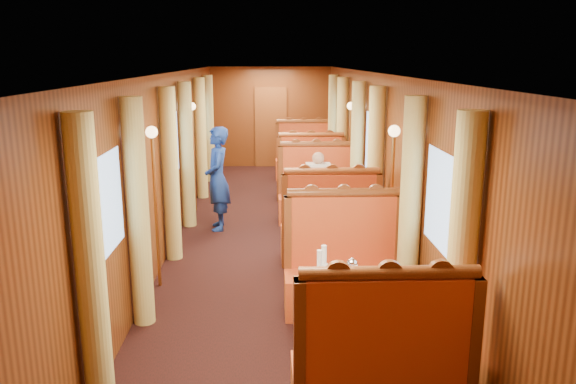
{
  "coord_description": "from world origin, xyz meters",
  "views": [
    {
      "loc": [
        -0.06,
        -8.2,
        2.71
      ],
      "look_at": [
        0.18,
        -1.29,
        1.05
      ],
      "focal_mm": 35.0,
      "sensor_mm": 36.0,
      "label": 1
    }
  ],
  "objects_px": {
    "table_near": "(359,319)",
    "passenger": "(318,181)",
    "banquette_mid_fwd": "(330,232)",
    "fruit_plate": "(396,285)",
    "teapot_left": "(341,277)",
    "rose_vase_far": "(306,144)",
    "teapot_back": "(352,271)",
    "tea_tray": "(348,282)",
    "table_mid": "(322,215)",
    "banquette_near_fwd": "(380,375)",
    "banquette_near_aft": "(344,273)",
    "banquette_far_aft": "(304,160)",
    "steward": "(218,179)",
    "banquette_mid_aft": "(317,196)",
    "rose_vase_mid": "(322,180)",
    "table_far": "(307,170)",
    "banquette_far_fwd": "(310,178)",
    "teapot_right": "(360,281)"
  },
  "relations": [
    {
      "from": "banquette_mid_fwd",
      "to": "rose_vase_mid",
      "type": "relative_size",
      "value": 3.72
    },
    {
      "from": "banquette_near_fwd",
      "to": "teapot_back",
      "type": "height_order",
      "value": "banquette_near_fwd"
    },
    {
      "from": "table_mid",
      "to": "teapot_left",
      "type": "distance_m",
      "value": 3.62
    },
    {
      "from": "table_near",
      "to": "banquette_mid_fwd",
      "type": "bearing_deg",
      "value": 90.0
    },
    {
      "from": "tea_tray",
      "to": "teapot_left",
      "type": "relative_size",
      "value": 1.89
    },
    {
      "from": "tea_tray",
      "to": "teapot_left",
      "type": "bearing_deg",
      "value": -146.21
    },
    {
      "from": "banquette_far_fwd",
      "to": "rose_vase_far",
      "type": "height_order",
      "value": "banquette_far_fwd"
    },
    {
      "from": "table_near",
      "to": "table_far",
      "type": "bearing_deg",
      "value": 90.0
    },
    {
      "from": "banquette_mid_fwd",
      "to": "teapot_right",
      "type": "height_order",
      "value": "banquette_mid_fwd"
    },
    {
      "from": "banquette_mid_fwd",
      "to": "banquette_far_fwd",
      "type": "bearing_deg",
      "value": 90.0
    },
    {
      "from": "teapot_left",
      "to": "teapot_back",
      "type": "relative_size",
      "value": 1.02
    },
    {
      "from": "table_far",
      "to": "rose_vase_far",
      "type": "xyz_separation_m",
      "value": [
        -0.01,
        0.03,
        0.55
      ]
    },
    {
      "from": "table_near",
      "to": "banquette_near_fwd",
      "type": "height_order",
      "value": "banquette_near_fwd"
    },
    {
      "from": "fruit_plate",
      "to": "table_mid",
      "type": "bearing_deg",
      "value": 94.69
    },
    {
      "from": "passenger",
      "to": "rose_vase_mid",
      "type": "bearing_deg",
      "value": -90.73
    },
    {
      "from": "banquette_near_aft",
      "to": "teapot_back",
      "type": "distance_m",
      "value": 1.03
    },
    {
      "from": "teapot_right",
      "to": "fruit_plate",
      "type": "relative_size",
      "value": 0.74
    },
    {
      "from": "table_near",
      "to": "rose_vase_mid",
      "type": "height_order",
      "value": "rose_vase_mid"
    },
    {
      "from": "banquette_mid_fwd",
      "to": "tea_tray",
      "type": "xyz_separation_m",
      "value": [
        -0.12,
        -2.53,
        0.33
      ]
    },
    {
      "from": "table_near",
      "to": "banquette_near_aft",
      "type": "xyz_separation_m",
      "value": [
        0.0,
        1.01,
        0.05
      ]
    },
    {
      "from": "banquette_mid_aft",
      "to": "tea_tray",
      "type": "bearing_deg",
      "value": -91.46
    },
    {
      "from": "fruit_plate",
      "to": "rose_vase_far",
      "type": "distance_m",
      "value": 7.18
    },
    {
      "from": "banquette_near_fwd",
      "to": "teapot_right",
      "type": "relative_size",
      "value": 8.52
    },
    {
      "from": "passenger",
      "to": "table_near",
      "type": "bearing_deg",
      "value": -90.0
    },
    {
      "from": "table_mid",
      "to": "rose_vase_mid",
      "type": "bearing_deg",
      "value": 133.78
    },
    {
      "from": "banquette_mid_fwd",
      "to": "fruit_plate",
      "type": "xyz_separation_m",
      "value": [
        0.3,
        -2.63,
        0.35
      ]
    },
    {
      "from": "teapot_left",
      "to": "rose_vase_far",
      "type": "height_order",
      "value": "rose_vase_far"
    },
    {
      "from": "banquette_far_aft",
      "to": "steward",
      "type": "height_order",
      "value": "steward"
    },
    {
      "from": "table_mid",
      "to": "teapot_left",
      "type": "xyz_separation_m",
      "value": [
        -0.19,
        -3.59,
        0.45
      ]
    },
    {
      "from": "teapot_back",
      "to": "steward",
      "type": "relative_size",
      "value": 0.11
    },
    {
      "from": "banquette_far_fwd",
      "to": "banquette_far_aft",
      "type": "distance_m",
      "value": 2.03
    },
    {
      "from": "tea_tray",
      "to": "table_mid",
      "type": "bearing_deg",
      "value": 88.13
    },
    {
      "from": "banquette_near_aft",
      "to": "steward",
      "type": "relative_size",
      "value": 0.81
    },
    {
      "from": "table_near",
      "to": "passenger",
      "type": "distance_m",
      "value": 4.31
    },
    {
      "from": "banquette_mid_fwd",
      "to": "passenger",
      "type": "bearing_deg",
      "value": 90.0
    },
    {
      "from": "table_near",
      "to": "tea_tray",
      "type": "xyz_separation_m",
      "value": [
        -0.12,
        -0.04,
        0.38
      ]
    },
    {
      "from": "banquette_far_fwd",
      "to": "rose_vase_far",
      "type": "relative_size",
      "value": 3.72
    },
    {
      "from": "tea_tray",
      "to": "teapot_right",
      "type": "height_order",
      "value": "teapot_right"
    },
    {
      "from": "banquette_near_aft",
      "to": "fruit_plate",
      "type": "bearing_deg",
      "value": -75.5
    },
    {
      "from": "table_far",
      "to": "passenger",
      "type": "distance_m",
      "value": 2.73
    },
    {
      "from": "teapot_back",
      "to": "fruit_plate",
      "type": "height_order",
      "value": "teapot_back"
    },
    {
      "from": "banquette_mid_fwd",
      "to": "fruit_plate",
      "type": "distance_m",
      "value": 2.67
    },
    {
      "from": "table_mid",
      "to": "banquette_far_aft",
      "type": "xyz_separation_m",
      "value": [
        0.0,
        4.51,
        0.05
      ]
    },
    {
      "from": "table_mid",
      "to": "teapot_left",
      "type": "relative_size",
      "value": 5.84
    },
    {
      "from": "table_near",
      "to": "passenger",
      "type": "xyz_separation_m",
      "value": [
        -0.0,
        4.29,
        0.37
      ]
    },
    {
      "from": "table_near",
      "to": "rose_vase_far",
      "type": "relative_size",
      "value": 2.92
    },
    {
      "from": "banquette_near_fwd",
      "to": "banquette_mid_aft",
      "type": "relative_size",
      "value": 1.0
    },
    {
      "from": "rose_vase_far",
      "to": "steward",
      "type": "xyz_separation_m",
      "value": [
        -1.62,
        -2.95,
        -0.1
      ]
    },
    {
      "from": "banquette_far_aft",
      "to": "steward",
      "type": "xyz_separation_m",
      "value": [
        -1.63,
        -3.93,
        0.41
      ]
    },
    {
      "from": "table_near",
      "to": "fruit_plate",
      "type": "distance_m",
      "value": 0.51
    }
  ]
}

